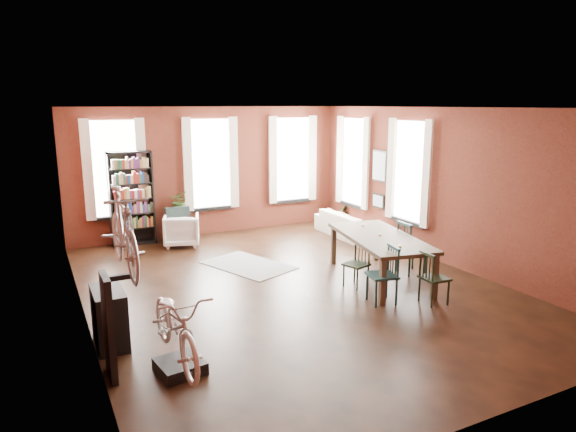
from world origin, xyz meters
TOP-DOWN VIEW (x-y plane):
  - room at (0.25, 0.62)m, footprint 9.00×9.04m
  - dining_table at (1.64, -0.39)m, footprint 1.64×2.70m
  - dining_chair_a at (0.99, -1.34)m, footprint 0.53×0.53m
  - dining_chair_b at (1.06, -0.49)m, footprint 0.48×0.48m
  - dining_chair_c at (1.76, -1.75)m, footprint 0.43×0.43m
  - dining_chair_d at (2.47, -0.33)m, footprint 0.49×0.49m
  - bookshelf at (-2.00, 4.30)m, footprint 1.00×0.32m
  - white_armchair at (-1.02, 3.67)m, footprint 0.98×0.95m
  - cream_sofa at (2.95, 2.60)m, footprint 0.61×2.08m
  - striped_rug at (-0.22, 1.54)m, footprint 1.72×2.11m
  - bike_trainer at (-2.63, -2.07)m, footprint 0.60×0.60m
  - bike_wall_rack at (-3.40, -1.80)m, footprint 0.16×0.60m
  - console_table at (-3.28, -0.90)m, footprint 0.40×0.80m
  - plant_stand at (-0.90, 4.30)m, footprint 0.42×0.42m
  - plant_by_sofa at (3.37, 3.62)m, footprint 0.43×0.64m
  - plant_small at (3.37, 0.59)m, footprint 0.43×0.43m
  - bicycle_floor at (-2.65, -2.06)m, footprint 0.64×0.96m
  - bicycle_hung at (-3.15, -1.80)m, footprint 0.47×1.00m
  - plant_on_stand at (-0.88, 4.27)m, footprint 0.65×0.68m

SIDE VIEW (x-z plane):
  - striped_rug at x=-0.22m, z-range 0.00..0.01m
  - plant_small at x=3.37m, z-range 0.00..0.14m
  - bike_trainer at x=-2.63m, z-range 0.00..0.15m
  - plant_by_sofa at x=3.37m, z-range 0.00..0.26m
  - plant_stand at x=-0.90m, z-range 0.00..0.69m
  - console_table at x=-3.28m, z-range 0.00..0.80m
  - cream_sofa at x=2.95m, z-range 0.00..0.81m
  - white_armchair at x=-1.02m, z-range 0.00..0.81m
  - dining_chair_b at x=1.06m, z-range 0.00..0.84m
  - dining_table at x=1.64m, z-range 0.00..0.86m
  - dining_chair_c at x=1.76m, z-range 0.00..0.88m
  - dining_chair_a at x=0.99m, z-range 0.00..0.97m
  - dining_chair_d at x=2.47m, z-range 0.00..1.03m
  - bike_wall_rack at x=-3.40m, z-range 0.00..1.30m
  - plant_on_stand at x=-0.88m, z-range 0.69..1.10m
  - bicycle_floor at x=-2.65m, z-range 0.15..1.96m
  - bookshelf at x=-2.00m, z-range 0.00..2.20m
  - bicycle_hung at x=-3.15m, z-range 1.30..2.96m
  - room at x=0.25m, z-range 0.53..3.75m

